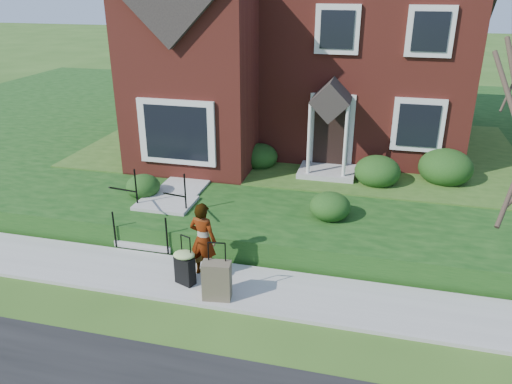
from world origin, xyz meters
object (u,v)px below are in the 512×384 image
(front_steps, at_px, (159,217))
(suitcase_olive, at_px, (217,281))
(woman, at_px, (203,240))
(suitcase_black, at_px, (185,265))

(front_steps, relative_size, suitcase_olive, 1.70)
(suitcase_olive, bearing_deg, woman, 117.43)
(front_steps, distance_m, suitcase_olive, 3.28)
(front_steps, bearing_deg, suitcase_olive, -46.02)
(woman, bearing_deg, suitcase_olive, 135.52)
(woman, relative_size, suitcase_olive, 1.38)
(front_steps, height_order, woman, woman)
(suitcase_black, bearing_deg, front_steps, 147.53)
(woman, height_order, suitcase_olive, woman)
(suitcase_black, relative_size, suitcase_olive, 0.90)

